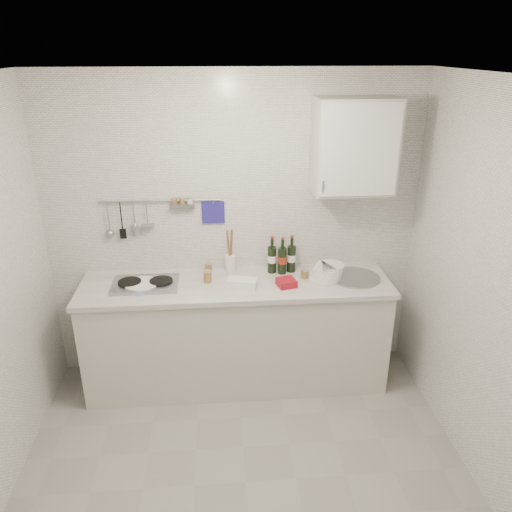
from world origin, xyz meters
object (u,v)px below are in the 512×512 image
(plate_stack_hob, at_px, (141,285))
(plate_stack_sink, at_px, (327,272))
(wall_cabinet, at_px, (354,146))
(wine_bottles, at_px, (282,255))
(utensil_crock, at_px, (230,261))

(plate_stack_hob, bearing_deg, plate_stack_sink, 2.04)
(wall_cabinet, xyz_separation_m, wine_bottles, (-0.52, 0.04, -0.87))
(plate_stack_sink, xyz_separation_m, utensil_crock, (-0.77, 0.21, 0.03))
(plate_stack_sink, distance_m, wine_bottles, 0.39)
(plate_stack_sink, height_order, utensil_crock, utensil_crock)
(wine_bottles, bearing_deg, plate_stack_hob, -170.09)
(utensil_crock, bearing_deg, wine_bottles, -8.90)
(plate_stack_hob, relative_size, wine_bottles, 0.91)
(plate_stack_hob, bearing_deg, wall_cabinet, 5.26)
(plate_stack_sink, height_order, wine_bottles, wine_bottles)
(plate_stack_sink, bearing_deg, wine_bottles, 157.74)
(plate_stack_hob, height_order, utensil_crock, utensil_crock)
(wall_cabinet, height_order, plate_stack_hob, wall_cabinet)
(plate_stack_hob, distance_m, plate_stack_sink, 1.47)
(wall_cabinet, height_order, plate_stack_sink, wall_cabinet)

